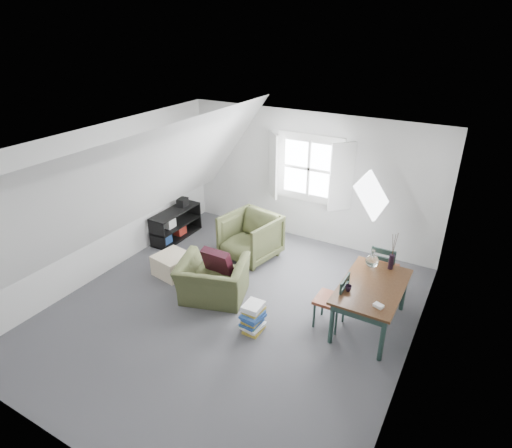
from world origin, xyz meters
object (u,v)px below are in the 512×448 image
Objects in this scene: armchair_near at (214,298)px; dining_chair_far at (383,268)px; armchair_far at (250,257)px; dining_chair_near at (333,300)px; dining_table at (372,291)px; magazine_stack at (253,318)px; media_shelf at (175,226)px; ottoman at (173,264)px.

armchair_near is 2.70m from dining_chair_far.
armchair_far is 1.08× the size of dining_chair_near.
dining_table is at bearing -7.55° from armchair_far.
media_shelf is at bearing 148.92° from magazine_stack.
dining_chair_far is (-0.06, 0.88, -0.13)m from dining_table.
media_shelf is (-4.06, -0.13, -0.19)m from dining_chair_far.
ottoman reaches higher than armchair_near.
armchair_near is 1.86× the size of ottoman.
dining_chair_far reaches higher than dining_table.
dining_chair_near is at bearing 35.44° from magazine_stack.
dining_chair_near is 0.74× the size of media_shelf.
ottoman is at bearing -80.81° from dining_chair_near.
dining_chair_near is at bearing 49.62° from dining_chair_far.
media_shelf is (-0.82, 1.06, 0.08)m from ottoman.
media_shelf reaches higher than armchair_near.
dining_table is (2.44, -0.84, 0.59)m from armchair_far.
armchair_near is 1.15× the size of dining_chair_far.
armchair_near is at bearing -39.61° from media_shelf.
ottoman is 0.64× the size of dining_chair_near.
magazine_stack is at bearing -46.27° from dining_chair_near.
armchair_far is 2.43m from dining_chair_far.
armchair_far reaches higher than ottoman.
armchair_near is 1.40m from armchair_far.
dining_table is at bearing 72.77° from dining_chair_far.
armchair_near is at bearing 158.74° from magazine_stack.
armchair_far is (-0.14, 1.39, 0.00)m from armchair_near.
ottoman is at bearing -115.52° from armchair_far.
ottoman is at bearing -31.25° from armchair_near.
armchair_near is at bearing 11.59° from dining_chair_far.
dining_chair_far is 2.05× the size of magazine_stack.
media_shelf is at bearing -165.41° from armchair_far.
armchair_near is 1.91m from dining_chair_near.
dining_chair_far is (3.25, 1.19, 0.28)m from ottoman.
armchair_far is at bearing -0.99° from media_shelf.
armchair_near is 2.25m from media_shelf.
dining_table is 1.69m from magazine_stack.
armchair_near is 1.02m from magazine_stack.
armchair_far is at bearing -20.02° from dining_chair_far.
dining_chair_far reaches higher than dining_chair_near.
dining_table is 1.55× the size of dining_chair_far.
armchair_near is at bearing -72.75° from armchair_far.
dining_chair_near is at bearing -152.43° from dining_table.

